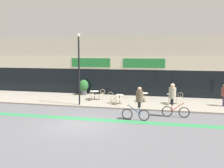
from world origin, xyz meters
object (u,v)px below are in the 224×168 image
object	(u,v)px
cafe_chair_0_near	(92,95)
lamp_post	(79,64)
bistro_table_3	(171,97)
cafe_chair_2_near	(143,97)
bistro_table_0	(94,93)
cafe_chair_3_side	(179,97)
cafe_chair_0_side	(102,94)
cafe_chair_1_near	(118,99)
cyclist_0	(173,97)
bistro_table_2	(144,95)
planter_pot	(84,87)
cafe_chair_3_near	(171,98)
pedestrian_near_end	(224,93)
cafe_chair_1_side	(112,97)
cyclist_1	(138,101)
bistro_table_1	(120,97)

from	to	relation	value
cafe_chair_0_near	lamp_post	size ratio (longest dim) A/B	0.17
bistro_table_3	cafe_chair_2_near	world-z (taller)	cafe_chair_2_near
bistro_table_0	cafe_chair_3_side	bearing A→B (deg)	-2.95
cafe_chair_0_side	lamp_post	bearing A→B (deg)	58.68
cafe_chair_1_near	cafe_chair_0_near	bearing A→B (deg)	62.76
cyclist_0	lamp_post	bearing A→B (deg)	166.79
bistro_table_3	bistro_table_0	bearing A→B (deg)	176.80
cafe_chair_0_side	bistro_table_2	bearing A→B (deg)	173.99
cafe_chair_2_near	planter_pot	distance (m)	6.54
cafe_chair_3_near	pedestrian_near_end	distance (m)	3.92
cafe_chair_1_side	lamp_post	distance (m)	3.62
cafe_chair_1_near	cafe_chair_0_side	bearing A→B (deg)	43.90
bistro_table_3	cafe_chair_3_side	size ratio (longest dim) A/B	0.84
bistro_table_2	cafe_chair_1_side	distance (m)	2.71
bistro_table_0	lamp_post	size ratio (longest dim) A/B	0.14
cafe_chair_0_side	pedestrian_near_end	distance (m)	9.60
cafe_chair_0_near	cafe_chair_2_near	size ratio (longest dim) A/B	1.00
bistro_table_3	cafe_chair_3_side	xyz separation A→B (m)	(0.63, -0.00, -0.01)
lamp_post	cafe_chair_1_side	bearing A→B (deg)	24.80
cafe_chair_1_near	cafe_chair_3_side	bearing A→B (deg)	-70.47
cyclist_0	cafe_chair_0_side	bearing A→B (deg)	145.98
cafe_chair_0_near	cafe_chair_0_side	distance (m)	0.90
cafe_chair_3_near	planter_pot	distance (m)	8.66
cafe_chair_1_near	lamp_post	xyz separation A→B (m)	(-2.93, -0.43, 2.58)
cafe_chair_3_side	pedestrian_near_end	world-z (taller)	pedestrian_near_end
cafe_chair_3_side	pedestrian_near_end	xyz separation A→B (m)	(3.23, -0.06, 0.46)
bistro_table_3	bistro_table_2	bearing A→B (deg)	170.24
lamp_post	cyclist_0	distance (m)	7.48
cafe_chair_1_near	bistro_table_3	bearing A→B (deg)	-67.63
cafe_chair_1_side	cyclist_1	xyz separation A→B (m)	(2.64, -4.19, 0.55)
cafe_chair_0_side	cafe_chair_3_side	world-z (taller)	same
cafe_chair_2_near	cafe_chair_3_side	distance (m)	2.78
bistro_table_3	planter_pot	world-z (taller)	planter_pot
bistro_table_0	cafe_chair_3_near	size ratio (longest dim) A/B	0.86
cafe_chair_1_near	cyclist_0	xyz separation A→B (m)	(4.06, -2.25, 0.64)
cafe_chair_1_near	cafe_chair_1_side	size ratio (longest dim) A/B	1.00
lamp_post	cafe_chair_0_side	bearing A→B (deg)	64.78
cafe_chair_0_near	cyclist_1	world-z (taller)	cyclist_1
bistro_table_2	cafe_chair_1_near	xyz separation A→B (m)	(-1.76, -1.93, 0.01)
cafe_chair_3_near	pedestrian_near_end	world-z (taller)	pedestrian_near_end
bistro_table_3	cafe_chair_2_near	distance (m)	2.16
cafe_chair_0_side	bistro_table_1	bearing A→B (deg)	138.37
bistro_table_0	cyclist_0	xyz separation A→B (m)	(6.50, -4.17, 0.64)
planter_pot	cyclist_1	world-z (taller)	cyclist_1
bistro_table_1	cafe_chair_3_near	size ratio (longest dim) A/B	0.78
bistro_table_1	cafe_chair_3_near	xyz separation A→B (m)	(3.91, 0.31, 0.02)
bistro_table_0	cafe_chair_1_near	distance (m)	3.11
cafe_chair_0_side	cyclist_0	world-z (taller)	cyclist_0
cafe_chair_0_near	bistro_table_0	bearing A→B (deg)	7.06
bistro_table_0	cafe_chair_0_side	bearing A→B (deg)	0.74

